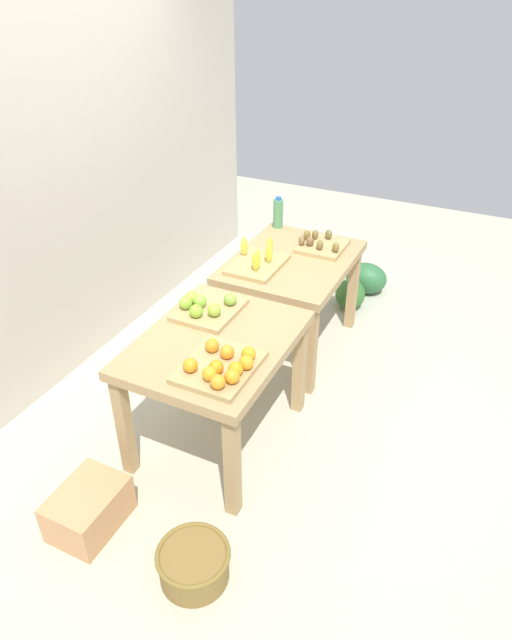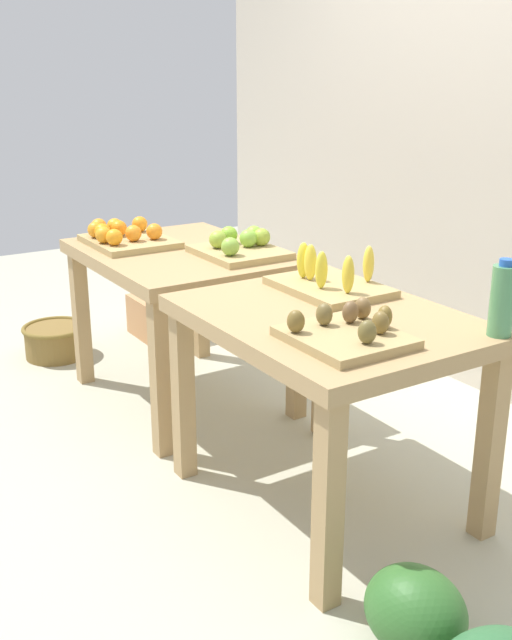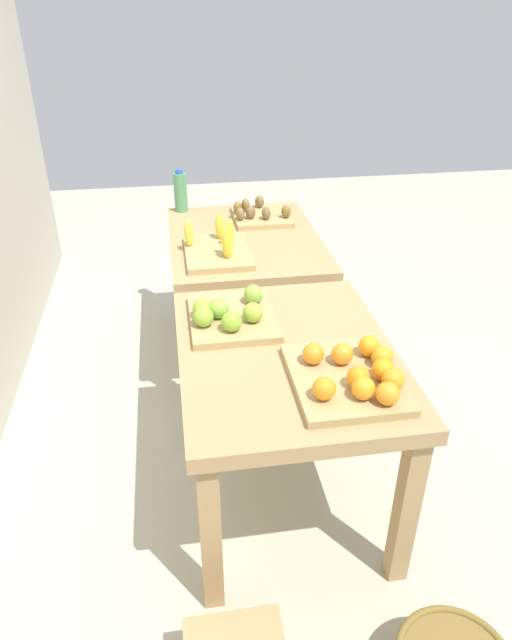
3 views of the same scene
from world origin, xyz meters
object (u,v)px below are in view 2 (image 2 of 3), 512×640
object	(u,v)px
banana_crate	(330,282)
water_bottle	(502,300)
display_table_right	(328,343)
cardboard_produce_box	(163,317)
orange_bin	(124,236)
kiwi_bin	(347,332)
display_table_left	(182,273)
apple_bin	(240,246)
wicker_basket	(56,340)

from	to	relation	value
banana_crate	water_bottle	bearing A→B (deg)	12.42
display_table_right	cardboard_produce_box	bearing A→B (deg)	171.41
orange_bin	display_table_right	bearing A→B (deg)	7.32
kiwi_bin	water_bottle	size ratio (longest dim) A/B	1.45
display_table_left	display_table_right	distance (m)	1.12
orange_bin	banana_crate	bearing A→B (deg)	16.57
orange_bin	cardboard_produce_box	xyz separation A→B (m)	(-0.62, 0.48, -0.66)
apple_bin	water_bottle	bearing A→B (deg)	5.62
orange_bin	wicker_basket	size ratio (longest dim) A/B	1.22
kiwi_bin	orange_bin	bearing A→B (deg)	-178.17
display_table_right	apple_bin	bearing A→B (deg)	168.45
banana_crate	kiwi_bin	bearing A→B (deg)	-31.91
banana_crate	water_bottle	size ratio (longest dim) A/B	1.77
apple_bin	kiwi_bin	xyz separation A→B (m)	(1.15, -0.31, -0.01)
banana_crate	kiwi_bin	xyz separation A→B (m)	(0.47, -0.29, -0.01)
cardboard_produce_box	wicker_basket	bearing A→B (deg)	-92.05
display_table_left	water_bottle	size ratio (longest dim) A/B	4.19
orange_bin	water_bottle	size ratio (longest dim) A/B	1.77
orange_bin	banana_crate	distance (m)	1.20
display_table_left	orange_bin	world-z (taller)	orange_bin
water_bottle	kiwi_bin	bearing A→B (deg)	-116.08
display_table_right	apple_bin	size ratio (longest dim) A/B	2.60
display_table_right	banana_crate	bearing A→B (deg)	142.28
apple_bin	kiwi_bin	bearing A→B (deg)	-14.99
display_table_left	display_table_right	bearing A→B (deg)	0.00
banana_crate	wicker_basket	bearing A→B (deg)	-163.93
orange_bin	banana_crate	world-z (taller)	banana_crate
display_table_right	wicker_basket	xyz separation A→B (m)	(-2.01, -0.35, -0.54)
water_bottle	apple_bin	bearing A→B (deg)	-174.38
orange_bin	wicker_basket	xyz separation A→B (m)	(-0.64, -0.17, -0.69)
apple_bin	kiwi_bin	world-z (taller)	apple_bin
apple_bin	cardboard_produce_box	size ratio (longest dim) A/B	1.00
display_table_right	apple_bin	world-z (taller)	apple_bin
orange_bin	kiwi_bin	xyz separation A→B (m)	(1.62, 0.05, -0.01)
display_table_left	orange_bin	bearing A→B (deg)	-144.41
banana_crate	kiwi_bin	distance (m)	0.55
display_table_left	banana_crate	world-z (taller)	banana_crate
display_table_left	wicker_basket	bearing A→B (deg)	-158.50
kiwi_bin	banana_crate	bearing A→B (deg)	148.09
wicker_basket	banana_crate	bearing A→B (deg)	16.07
display_table_right	wicker_basket	size ratio (longest dim) A/B	2.89
apple_bin	water_bottle	xyz separation A→B (m)	(1.36, 0.13, 0.08)
apple_bin	banana_crate	distance (m)	0.68
wicker_basket	cardboard_produce_box	world-z (taller)	cardboard_produce_box
display_table_right	wicker_basket	world-z (taller)	display_table_right
kiwi_bin	cardboard_produce_box	bearing A→B (deg)	169.27
display_table_right	cardboard_produce_box	size ratio (longest dim) A/B	2.60
display_table_left	apple_bin	distance (m)	0.33
display_table_left	wicker_basket	distance (m)	1.10
wicker_basket	water_bottle	bearing A→B (deg)	15.08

